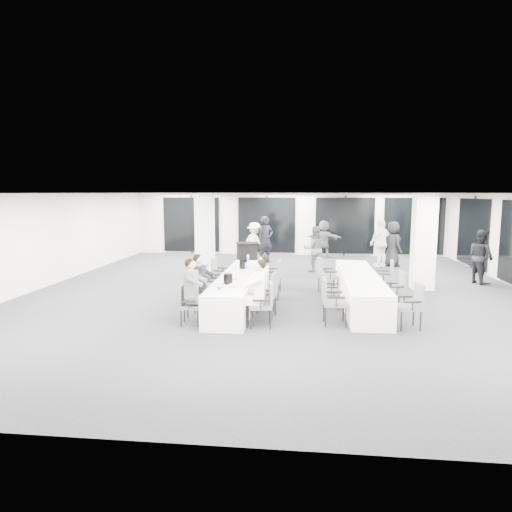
% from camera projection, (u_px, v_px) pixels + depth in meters
% --- Properties ---
extents(room, '(14.04, 16.04, 2.84)m').
position_uv_depth(room, '(309.00, 240.00, 13.78)').
color(room, '#232328').
rests_on(room, ground).
extents(column_left, '(0.60, 0.60, 2.80)m').
position_uv_depth(column_left, '(205.00, 233.00, 16.23)').
color(column_left, white).
rests_on(column_left, floor).
extents(column_right, '(0.60, 0.60, 2.80)m').
position_uv_depth(column_right, '(423.00, 242.00, 13.31)').
color(column_right, white).
rests_on(column_right, floor).
extents(banquet_table_main, '(0.90, 5.00, 0.75)m').
position_uv_depth(banquet_table_main, '(239.00, 289.00, 11.61)').
color(banquet_table_main, silver).
rests_on(banquet_table_main, floor).
extents(banquet_table_side, '(0.90, 5.00, 0.75)m').
position_uv_depth(banquet_table_side, '(360.00, 289.00, 11.64)').
color(banquet_table_side, silver).
rests_on(banquet_table_side, floor).
extents(cocktail_table, '(0.81, 0.81, 1.13)m').
position_uv_depth(cocktail_table, '(247.00, 259.00, 15.56)').
color(cocktail_table, black).
rests_on(cocktail_table, floor).
extents(chair_main_left_near, '(0.46, 0.51, 0.86)m').
position_uv_depth(chair_main_left_near, '(187.00, 302.00, 9.75)').
color(chair_main_left_near, '#515358').
rests_on(chair_main_left_near, floor).
extents(chair_main_left_second, '(0.53, 0.57, 0.91)m').
position_uv_depth(chair_main_left_second, '(195.00, 294.00, 10.47)').
color(chair_main_left_second, '#515358').
rests_on(chair_main_left_second, floor).
extents(chair_main_left_mid, '(0.51, 0.58, 1.00)m').
position_uv_depth(chair_main_left_mid, '(205.00, 282.00, 11.48)').
color(chair_main_left_mid, '#515358').
rests_on(chair_main_left_mid, floor).
extents(chair_main_left_fourth, '(0.49, 0.54, 0.90)m').
position_uv_depth(chair_main_left_fourth, '(211.00, 279.00, 12.23)').
color(chair_main_left_fourth, '#515358').
rests_on(chair_main_left_fourth, floor).
extents(chair_main_left_far, '(0.50, 0.55, 0.93)m').
position_uv_depth(chair_main_left_far, '(218.00, 272.00, 13.22)').
color(chair_main_left_far, '#515358').
rests_on(chair_main_left_far, floor).
extents(chair_main_right_near, '(0.54, 0.58, 0.96)m').
position_uv_depth(chair_main_right_near, '(265.00, 301.00, 9.58)').
color(chair_main_right_near, '#515358').
rests_on(chair_main_right_near, floor).
extents(chair_main_right_second, '(0.60, 0.64, 1.04)m').
position_uv_depth(chair_main_right_second, '(268.00, 292.00, 10.32)').
color(chair_main_right_second, '#515358').
rests_on(chair_main_right_second, floor).
extents(chair_main_right_mid, '(0.46, 0.51, 0.87)m').
position_uv_depth(chair_main_right_mid, '(270.00, 289.00, 11.07)').
color(chair_main_right_mid, '#515358').
rests_on(chair_main_right_mid, floor).
extents(chair_main_right_fourth, '(0.53, 0.59, 1.02)m').
position_uv_depth(chair_main_right_fourth, '(274.00, 278.00, 12.11)').
color(chair_main_right_fourth, '#515358').
rests_on(chair_main_right_fourth, floor).
extents(chair_main_right_far, '(0.53, 0.57, 0.93)m').
position_uv_depth(chair_main_right_far, '(276.00, 273.00, 13.15)').
color(chair_main_right_far, '#515358').
rests_on(chair_main_right_far, floor).
extents(chair_side_left_near, '(0.53, 0.59, 1.00)m').
position_uv_depth(chair_side_left_near, '(331.00, 298.00, 9.75)').
color(chair_side_left_near, '#515358').
rests_on(chair_side_left_near, floor).
extents(chair_side_left_mid, '(0.47, 0.52, 0.88)m').
position_uv_depth(chair_side_left_mid, '(328.00, 288.00, 11.12)').
color(chair_side_left_mid, '#515358').
rests_on(chair_side_left_mid, floor).
extents(chair_side_left_far, '(0.60, 0.64, 1.02)m').
position_uv_depth(chair_side_left_far, '(325.00, 273.00, 12.73)').
color(chair_side_left_far, '#515358').
rests_on(chair_side_left_far, floor).
extents(chair_side_right_near, '(0.54, 0.58, 0.95)m').
position_uv_depth(chair_side_right_near, '(412.00, 303.00, 9.48)').
color(chair_side_right_near, '#515358').
rests_on(chair_side_right_near, floor).
extents(chair_side_right_mid, '(0.52, 0.56, 0.92)m').
position_uv_depth(chair_side_right_mid, '(397.00, 288.00, 11.02)').
color(chair_side_right_mid, '#515358').
rests_on(chair_side_right_mid, floor).
extents(chair_side_right_far, '(0.55, 0.59, 0.98)m').
position_uv_depth(chair_side_right_far, '(386.00, 275.00, 12.54)').
color(chair_side_right_far, '#515358').
rests_on(chair_side_right_far, floor).
extents(seated_guest_a, '(0.50, 0.38, 1.44)m').
position_uv_depth(seated_guest_a, '(194.00, 288.00, 9.69)').
color(seated_guest_a, '#525559').
rests_on(seated_guest_a, floor).
extents(seated_guest_b, '(0.50, 0.38, 1.44)m').
position_uv_depth(seated_guest_b, '(202.00, 281.00, 10.39)').
color(seated_guest_b, black).
rests_on(seated_guest_b, floor).
extents(seated_guest_c, '(0.50, 0.38, 1.44)m').
position_uv_depth(seated_guest_c, '(257.00, 289.00, 9.56)').
color(seated_guest_c, white).
rests_on(seated_guest_c, floor).
extents(seated_guest_d, '(0.50, 0.38, 1.44)m').
position_uv_depth(seated_guest_d, '(260.00, 282.00, 10.32)').
color(seated_guest_d, white).
rests_on(seated_guest_d, floor).
extents(standing_guest_a, '(0.99, 0.96, 2.12)m').
position_uv_depth(standing_guest_a, '(265.00, 236.00, 18.41)').
color(standing_guest_a, black).
rests_on(standing_guest_a, floor).
extents(standing_guest_b, '(0.97, 0.69, 1.85)m').
position_uv_depth(standing_guest_b, '(314.00, 246.00, 16.27)').
color(standing_guest_b, '#525559').
rests_on(standing_guest_b, floor).
extents(standing_guest_c, '(1.30, 1.19, 1.82)m').
position_uv_depth(standing_guest_c, '(254.00, 240.00, 18.61)').
color(standing_guest_c, white).
rests_on(standing_guest_c, floor).
extents(standing_guest_d, '(1.38, 1.24, 2.06)m').
position_uv_depth(standing_guest_d, '(381.00, 240.00, 17.36)').
color(standing_guest_d, white).
rests_on(standing_guest_d, floor).
extents(standing_guest_e, '(0.91, 1.09, 1.95)m').
position_uv_depth(standing_guest_e, '(393.00, 241.00, 17.44)').
color(standing_guest_e, black).
rests_on(standing_guest_e, floor).
extents(standing_guest_f, '(1.82, 1.11, 1.85)m').
position_uv_depth(standing_guest_f, '(324.00, 237.00, 19.76)').
color(standing_guest_f, '#525559').
rests_on(standing_guest_f, floor).
extents(standing_guest_h, '(0.85, 1.06, 1.92)m').
position_uv_depth(standing_guest_h, '(481.00, 253.00, 14.14)').
color(standing_guest_h, black).
rests_on(standing_guest_h, floor).
extents(ice_bucket_near, '(0.21, 0.21, 0.24)m').
position_uv_depth(ice_bucket_near, '(228.00, 279.00, 10.39)').
color(ice_bucket_near, black).
rests_on(ice_bucket_near, banquet_table_main).
extents(ice_bucket_far, '(0.23, 0.23, 0.26)m').
position_uv_depth(ice_bucket_far, '(243.00, 264.00, 12.51)').
color(ice_bucket_far, black).
rests_on(ice_bucket_far, banquet_table_main).
extents(water_bottle_a, '(0.08, 0.08, 0.25)m').
position_uv_depth(water_bottle_a, '(219.00, 287.00, 9.47)').
color(water_bottle_a, silver).
rests_on(water_bottle_a, banquet_table_main).
extents(water_bottle_b, '(0.07, 0.07, 0.22)m').
position_uv_depth(water_bottle_b, '(246.00, 267.00, 12.09)').
color(water_bottle_b, silver).
rests_on(water_bottle_b, banquet_table_main).
extents(water_bottle_c, '(0.07, 0.07, 0.21)m').
position_uv_depth(water_bottle_c, '(248.00, 258.00, 13.73)').
color(water_bottle_c, silver).
rests_on(water_bottle_c, banquet_table_main).
extents(plate_a, '(0.20, 0.20, 0.03)m').
position_uv_depth(plate_a, '(221.00, 287.00, 9.99)').
color(plate_a, white).
rests_on(plate_a, banquet_table_main).
extents(plate_b, '(0.20, 0.20, 0.03)m').
position_uv_depth(plate_b, '(233.00, 287.00, 9.99)').
color(plate_b, white).
rests_on(plate_b, banquet_table_main).
extents(plate_c, '(0.19, 0.19, 0.03)m').
position_uv_depth(plate_c, '(234.00, 279.00, 10.91)').
color(plate_c, white).
rests_on(plate_c, banquet_table_main).
extents(wine_glass, '(0.08, 0.08, 0.20)m').
position_uv_depth(wine_glass, '(231.00, 286.00, 9.46)').
color(wine_glass, silver).
rests_on(wine_glass, banquet_table_main).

